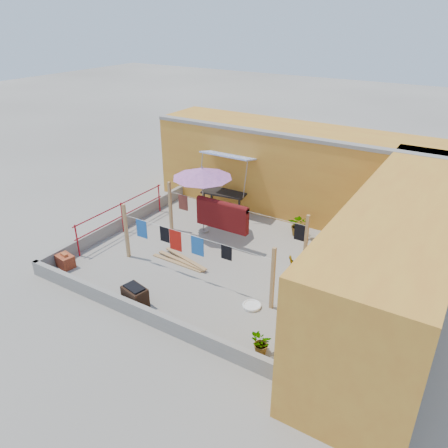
{
  "coord_description": "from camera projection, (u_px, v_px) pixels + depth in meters",
  "views": [
    {
      "loc": [
        6.34,
        -9.97,
        7.06
      ],
      "look_at": [
        -0.01,
        0.3,
        1.08
      ],
      "focal_mm": 35.0,
      "sensor_mm": 36.0,
      "label": 1
    }
  ],
  "objects": [
    {
      "name": "red_railing",
      "position": [
        122.0,
        213.0,
        15.06
      ],
      "size": [
        0.05,
        4.2,
        1.1
      ],
      "color": "maroon",
      "rests_on": "ground"
    },
    {
      "name": "clothesline_rig",
      "position": [
        220.0,
        220.0,
        13.83
      ],
      "size": [
        5.09,
        2.35,
        1.8
      ],
      "color": "tan",
      "rests_on": "ground"
    },
    {
      "name": "brazier",
      "position": [
        135.0,
        296.0,
        11.43
      ],
      "size": [
        0.74,
        0.58,
        0.6
      ],
      "color": "black",
      "rests_on": "ground"
    },
    {
      "name": "plant_back_b",
      "position": [
        360.0,
        240.0,
        14.15
      ],
      "size": [
        0.42,
        0.42,
        0.63
      ],
      "primitive_type": "imported",
      "rotation": [
        0.0,
        0.0,
        1.34
      ],
      "color": "#1B5E1B",
      "rests_on": "ground"
    },
    {
      "name": "plant_right_c",
      "position": [
        261.0,
        344.0,
        9.82
      ],
      "size": [
        0.59,
        0.63,
        0.56
      ],
      "primitive_type": "imported",
      "rotation": [
        0.0,
        0.0,
        5.08
      ],
      "color": "#1B5E1B",
      "rests_on": "ground"
    },
    {
      "name": "parapet_front",
      "position": [
        143.0,
        313.0,
        10.89
      ],
      "size": [
        8.3,
        0.16,
        0.44
      ],
      "primitive_type": "cube",
      "color": "gray",
      "rests_on": "ground"
    },
    {
      "name": "wall_back",
      "position": [
        297.0,
        170.0,
        16.35
      ],
      "size": [
        11.0,
        3.27,
        3.21
      ],
      "color": "gold",
      "rests_on": "ground"
    },
    {
      "name": "plant_right_a",
      "position": [
        362.0,
        243.0,
        13.72
      ],
      "size": [
        0.55,
        0.45,
        0.89
      ],
      "primitive_type": "imported",
      "rotation": [
        0.0,
        0.0,
        2.81
      ],
      "color": "#1B5E1B",
      "rests_on": "ground"
    },
    {
      "name": "white_basin",
      "position": [
        252.0,
        306.0,
        11.47
      ],
      "size": [
        0.5,
        0.5,
        0.09
      ],
      "color": "white",
      "rests_on": "ground"
    },
    {
      "name": "water_jug_b",
      "position": [
        353.0,
        261.0,
        13.3
      ],
      "size": [
        0.22,
        0.22,
        0.35
      ],
      "color": "white",
      "rests_on": "ground"
    },
    {
      "name": "outdoor_table",
      "position": [
        225.0,
        193.0,
        16.67
      ],
      "size": [
        1.78,
        1.05,
        0.79
      ],
      "color": "black",
      "rests_on": "ground"
    },
    {
      "name": "water_jug_a",
      "position": [
        334.0,
        289.0,
        11.98
      ],
      "size": [
        0.2,
        0.2,
        0.31
      ],
      "color": "white",
      "rests_on": "ground"
    },
    {
      "name": "lumber_pile",
      "position": [
        181.0,
        261.0,
        13.48
      ],
      "size": [
        2.0,
        0.61,
        0.12
      ],
      "color": "tan",
      "rests_on": "ground"
    },
    {
      "name": "green_hose",
      "position": [
        341.0,
        249.0,
        14.18
      ],
      "size": [
        0.53,
        0.53,
        0.08
      ],
      "color": "#1C6D18",
      "rests_on": "ground"
    },
    {
      "name": "plant_back_a",
      "position": [
        299.0,
        225.0,
        14.93
      ],
      "size": [
        0.88,
        0.82,
        0.81
      ],
      "primitive_type": "imported",
      "rotation": [
        0.0,
        0.0,
        0.31
      ],
      "color": "#1B5E1B",
      "rests_on": "ground"
    },
    {
      "name": "patio_umbrella",
      "position": [
        202.0,
        173.0,
        14.4
      ],
      "size": [
        2.01,
        2.01,
        2.41
      ],
      "color": "gray",
      "rests_on": "ground"
    },
    {
      "name": "brick_stack",
      "position": [
        65.0,
        261.0,
        13.19
      ],
      "size": [
        0.59,
        0.48,
        0.47
      ],
      "color": "#A83E26",
      "rests_on": "ground"
    },
    {
      "name": "ground",
      "position": [
        219.0,
        258.0,
        13.72
      ],
      "size": [
        80.0,
        80.0,
        0.0
      ],
      "primitive_type": "plane",
      "color": "#9E998E",
      "rests_on": "ground"
    },
    {
      "name": "plant_right_b",
      "position": [
        293.0,
        266.0,
        12.69
      ],
      "size": [
        0.39,
        0.44,
        0.67
      ],
      "primitive_type": "imported",
      "rotation": [
        0.0,
        0.0,
        4.42
      ],
      "color": "#1B5E1B",
      "rests_on": "ground"
    },
    {
      "name": "wall_right",
      "position": [
        400.0,
        260.0,
        10.56
      ],
      "size": [
        2.4,
        9.0,
        3.2
      ],
      "primitive_type": "cube",
      "color": "gold",
      "rests_on": "ground"
    },
    {
      "name": "parapet_left",
      "position": [
        122.0,
        222.0,
        15.54
      ],
      "size": [
        0.16,
        7.3,
        0.44
      ],
      "primitive_type": "cube",
      "color": "gray",
      "rests_on": "ground"
    }
  ]
}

